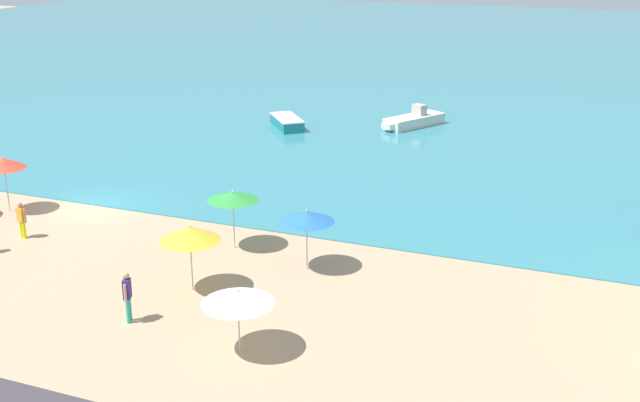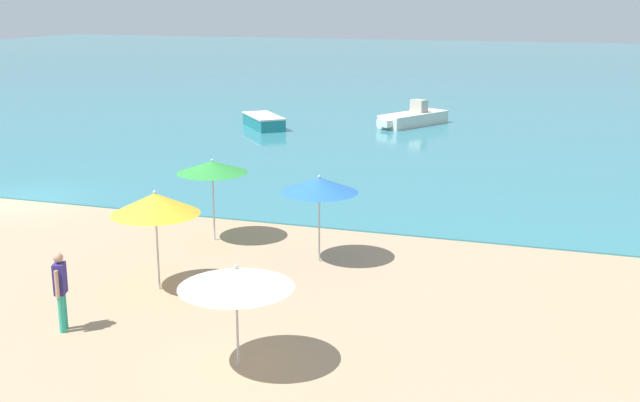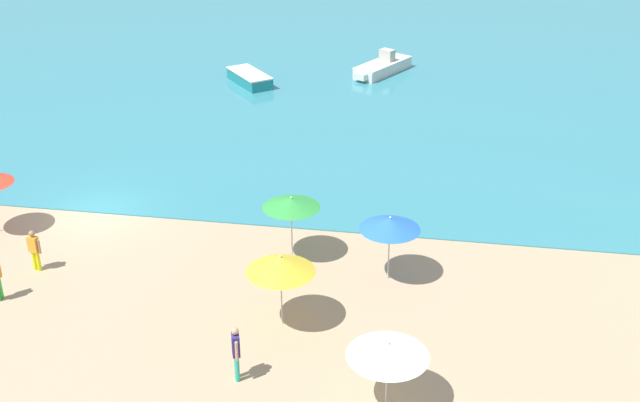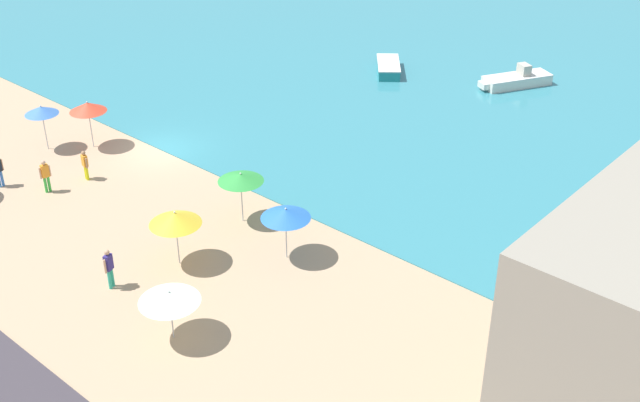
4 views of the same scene
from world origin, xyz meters
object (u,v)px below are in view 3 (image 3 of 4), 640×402
object	(u,v)px
bather_4	(34,248)
bather_0	(236,350)
beach_umbrella_0	(390,224)
beach_umbrella_3	(388,350)
beach_umbrella_1	(291,203)
beach_umbrella_5	(281,264)
skiff_nearshore	(249,78)
skiff_offshore	(383,67)

from	to	relation	value
bather_4	bather_0	bearing A→B (deg)	-28.98
bather_0	bather_4	bearing A→B (deg)	151.02
beach_umbrella_0	bather_0	size ratio (longest dim) A/B	1.36
beach_umbrella_0	beach_umbrella_3	xyz separation A→B (m)	(0.53, -6.75, -0.31)
beach_umbrella_1	bather_0	world-z (taller)	beach_umbrella_1
beach_umbrella_5	bather_4	distance (m)	9.74
beach_umbrella_1	bather_4	xyz separation A→B (m)	(-8.96, -2.40, -1.37)
bather_0	skiff_nearshore	bearing A→B (deg)	103.16
beach_umbrella_5	skiff_offshore	bearing A→B (deg)	88.60
skiff_offshore	beach_umbrella_5	bearing A→B (deg)	-91.40
beach_umbrella_0	beach_umbrella_1	size ratio (longest dim) A/B	0.98
beach_umbrella_3	bather_0	xyz separation A→B (m)	(-4.40, 0.41, -0.86)
bather_4	skiff_nearshore	bearing A→B (deg)	83.99
skiff_nearshore	bather_4	bearing A→B (deg)	-96.01
beach_umbrella_0	beach_umbrella_5	bearing A→B (deg)	-133.12
beach_umbrella_3	bather_4	bearing A→B (deg)	158.22
bather_0	beach_umbrella_3	bearing A→B (deg)	-5.32
bather_4	skiff_offshore	world-z (taller)	bather_4
beach_umbrella_1	bather_4	distance (m)	9.37
beach_umbrella_1	beach_umbrella_5	world-z (taller)	beach_umbrella_5
beach_umbrella_5	skiff_nearshore	world-z (taller)	beach_umbrella_5
beach_umbrella_0	bather_4	xyz separation A→B (m)	(-12.61, -1.50, -1.30)
beach_umbrella_0	bather_4	bearing A→B (deg)	-173.22
bather_4	skiff_offshore	xyz separation A→B (m)	(10.14, 25.89, -0.44)
beach_umbrella_1	beach_umbrella_5	distance (m)	4.29
skiff_offshore	bather_0	bearing A→B (deg)	-92.61
beach_umbrella_1	bather_0	size ratio (longest dim) A/B	1.39
bather_0	bather_4	distance (m)	9.99
beach_umbrella_5	skiff_offshore	world-z (taller)	beach_umbrella_5
skiff_nearshore	bather_0	bearing A→B (deg)	-76.84
beach_umbrella_5	skiff_nearshore	bearing A→B (deg)	106.28
beach_umbrella_3	bather_0	bearing A→B (deg)	174.68
skiff_nearshore	skiff_offshore	size ratio (longest dim) A/B	0.78
beach_umbrella_3	skiff_nearshore	xyz separation A→B (m)	(-10.78, 27.68, -1.47)
beach_umbrella_3	skiff_offshore	size ratio (longest dim) A/B	0.47
beach_umbrella_1	bather_4	size ratio (longest dim) A/B	1.57
bather_4	beach_umbrella_1	bearing A→B (deg)	14.97
bather_0	skiff_offshore	size ratio (longest dim) A/B	0.37
bather_4	beach_umbrella_5	bearing A→B (deg)	-11.17
beach_umbrella_5	skiff_nearshore	size ratio (longest dim) A/B	0.68
beach_umbrella_1	skiff_offshore	bearing A→B (deg)	87.12
beach_umbrella_5	bather_4	xyz separation A→B (m)	(-9.46, 1.87, -1.34)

